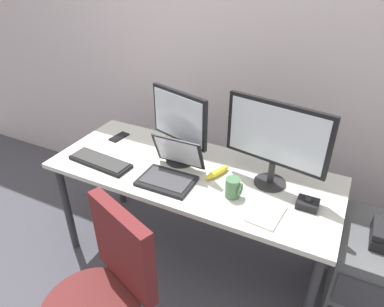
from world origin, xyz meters
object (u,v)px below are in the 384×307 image
at_px(monitor_main, 276,138).
at_px(paper_notepad, 266,214).
at_px(trackball_mouse, 308,203).
at_px(cell_phone, 119,137).
at_px(banana, 217,172).
at_px(laptop, 171,170).
at_px(coffee_mug, 233,188).
at_px(monitor_side, 179,122).
at_px(keyboard, 100,161).
at_px(file_cabinet, 372,280).

bearing_deg(monitor_main, paper_notepad, -77.79).
relative_size(monitor_main, paper_notepad, 2.74).
bearing_deg(trackball_mouse, cell_phone, 172.55).
relative_size(cell_phone, banana, 0.75).
relative_size(laptop, trackball_mouse, 2.86).
distance_m(laptop, coffee_mug, 0.38).
distance_m(monitor_side, banana, 0.37).
bearing_deg(keyboard, cell_phone, 107.17).
bearing_deg(monitor_main, coffee_mug, -125.89).
bearing_deg(cell_phone, laptop, -16.69).
distance_m(monitor_main, coffee_mug, 0.34).
relative_size(coffee_mug, banana, 0.59).
relative_size(monitor_main, coffee_mug, 5.12).
relative_size(trackball_mouse, coffee_mug, 0.99).
xyz_separation_m(file_cabinet, coffee_mug, (-0.78, -0.17, 0.49)).
bearing_deg(file_cabinet, monitor_side, 179.35).
height_order(monitor_main, paper_notepad, monitor_main).
relative_size(file_cabinet, coffee_mug, 5.39).
bearing_deg(monitor_side, paper_notepad, -21.81).
xyz_separation_m(keyboard, paper_notepad, (1.05, -0.00, -0.01)).
bearing_deg(keyboard, monitor_side, 29.91).
distance_m(file_cabinet, banana, 1.04).
relative_size(file_cabinet, monitor_main, 1.05).
height_order(monitor_side, paper_notepad, monitor_side).
bearing_deg(laptop, trackball_mouse, 6.37).
relative_size(file_cabinet, trackball_mouse, 5.45).
bearing_deg(keyboard, monitor_main, 14.73).
height_order(monitor_side, trackball_mouse, monitor_side).
relative_size(laptop, coffee_mug, 2.82).
height_order(monitor_side, cell_phone, monitor_side).
distance_m(file_cabinet, paper_notepad, 0.76).
xyz_separation_m(keyboard, cell_phone, (-0.10, 0.32, -0.01)).
relative_size(file_cabinet, paper_notepad, 2.88).
height_order(file_cabinet, coffee_mug, coffee_mug).
relative_size(keyboard, paper_notepad, 2.02).
xyz_separation_m(file_cabinet, paper_notepad, (-0.58, -0.24, 0.44)).
bearing_deg(paper_notepad, coffee_mug, 162.75).
bearing_deg(coffee_mug, monitor_side, 156.07).
height_order(paper_notepad, banana, banana).
xyz_separation_m(monitor_main, coffee_mug, (-0.15, -0.20, -0.24)).
xyz_separation_m(trackball_mouse, coffee_mug, (-0.38, -0.09, 0.03)).
height_order(monitor_main, cell_phone, monitor_main).
height_order(coffee_mug, banana, coffee_mug).
bearing_deg(keyboard, coffee_mug, 3.97).
distance_m(coffee_mug, banana, 0.21).
xyz_separation_m(monitor_side, cell_phone, (-0.53, 0.08, -0.26)).
bearing_deg(monitor_main, trackball_mouse, -26.10).
bearing_deg(laptop, keyboard, -172.16).
height_order(laptop, banana, laptop).
height_order(monitor_main, banana, monitor_main).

